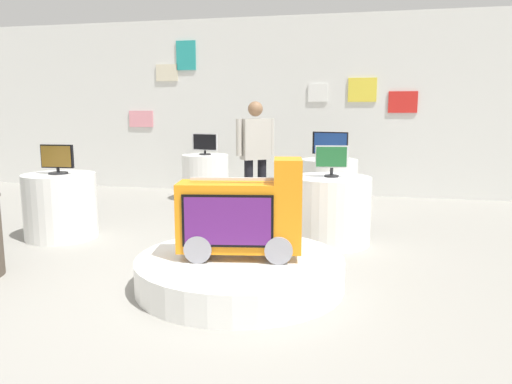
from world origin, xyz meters
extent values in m
plane|color=gray|center=(0.00, 0.00, 0.00)|extent=(30.00, 30.00, 0.00)
cube|color=silver|center=(0.00, 5.21, 1.56)|extent=(12.70, 0.10, 3.11)
cube|color=red|center=(1.97, 5.15, 1.63)|extent=(0.48, 0.02, 0.36)
cube|color=teal|center=(-1.88, 5.15, 2.48)|extent=(0.37, 0.02, 0.52)
cube|color=beige|center=(-2.26, 5.15, 2.18)|extent=(0.42, 0.02, 0.30)
cube|color=white|center=(0.54, 5.15, 1.79)|extent=(0.34, 0.02, 0.31)
cube|color=yellow|center=(1.30, 5.15, 1.84)|extent=(0.48, 0.02, 0.40)
cube|color=pink|center=(-2.81, 5.15, 1.33)|extent=(0.48, 0.02, 0.31)
cylinder|color=white|center=(0.39, 0.29, 0.13)|extent=(1.79, 1.79, 0.26)
cylinder|color=gray|center=(0.06, 0.24, 0.37)|extent=(0.30, 0.45, 0.23)
cylinder|color=gray|center=(0.72, 0.35, 0.37)|extent=(0.30, 0.45, 0.23)
cube|color=orange|center=(0.39, 0.29, 0.62)|extent=(1.09, 0.54, 0.58)
cube|color=orange|center=(0.79, 0.37, 1.01)|extent=(0.29, 0.40, 0.20)
cube|color=black|center=(0.34, 0.09, 0.62)|extent=(0.74, 0.14, 0.43)
cube|color=#561E6B|center=(0.34, 0.09, 0.62)|extent=(0.70, 0.14, 0.39)
cube|color=#B2B2B7|center=(0.39, 0.29, 0.94)|extent=(0.82, 0.17, 0.02)
cylinder|color=white|center=(-1.21, 4.15, 0.38)|extent=(0.77, 0.77, 0.76)
cylinder|color=black|center=(-1.21, 4.15, 0.77)|extent=(0.19, 0.19, 0.02)
cylinder|color=black|center=(-1.21, 4.15, 0.81)|extent=(0.04, 0.04, 0.05)
cube|color=silver|center=(-1.21, 4.15, 0.98)|extent=(0.45, 0.11, 0.28)
cube|color=black|center=(-1.21, 4.13, 0.98)|extent=(0.41, 0.08, 0.25)
cylinder|color=white|center=(1.04, 1.87, 0.38)|extent=(0.90, 0.90, 0.76)
cylinder|color=black|center=(1.04, 1.87, 0.77)|extent=(0.16, 0.16, 0.02)
cylinder|color=black|center=(1.04, 1.87, 0.83)|extent=(0.04, 0.04, 0.09)
cube|color=silver|center=(1.04, 1.87, 0.99)|extent=(0.37, 0.10, 0.24)
cube|color=#1E5B2D|center=(1.04, 1.85, 0.99)|extent=(0.33, 0.07, 0.22)
cylinder|color=white|center=(-2.10, 1.43, 0.38)|extent=(0.84, 0.84, 0.76)
cylinder|color=black|center=(-2.10, 1.43, 0.77)|extent=(0.22, 0.22, 0.02)
cylinder|color=black|center=(-2.10, 1.43, 0.81)|extent=(0.04, 0.04, 0.05)
cube|color=black|center=(-2.10, 1.43, 0.97)|extent=(0.40, 0.06, 0.27)
cube|color=brown|center=(-2.10, 1.40, 0.97)|extent=(0.37, 0.04, 0.24)
cylinder|color=white|center=(0.87, 3.84, 0.38)|extent=(0.84, 0.84, 0.76)
cylinder|color=black|center=(0.87, 3.84, 0.77)|extent=(0.21, 0.21, 0.02)
cylinder|color=black|center=(0.87, 3.84, 0.81)|extent=(0.04, 0.04, 0.06)
cube|color=black|center=(0.87, 3.84, 1.01)|extent=(0.54, 0.16, 0.34)
cube|color=navy|center=(0.87, 3.82, 1.01)|extent=(0.49, 0.13, 0.30)
cylinder|color=black|center=(0.02, 2.93, 0.42)|extent=(0.12, 0.12, 0.84)
cylinder|color=black|center=(-0.14, 2.81, 0.42)|extent=(0.12, 0.12, 0.84)
cube|color=#B2ADA3|center=(-0.06, 2.87, 1.11)|extent=(0.42, 0.39, 0.55)
sphere|color=#8C6647|center=(-0.06, 2.87, 1.52)|extent=(0.20, 0.20, 0.20)
cylinder|color=#B2ADA3|center=(0.13, 3.01, 1.14)|extent=(0.08, 0.08, 0.49)
cylinder|color=#B2ADA3|center=(-0.25, 2.72, 1.14)|extent=(0.08, 0.08, 0.49)
camera|label=1|loc=(1.44, -3.70, 1.52)|focal=34.91mm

